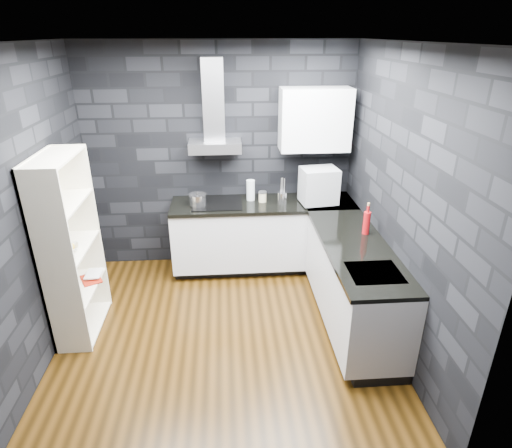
{
  "coord_description": "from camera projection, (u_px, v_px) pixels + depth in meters",
  "views": [
    {
      "loc": [
        0.05,
        -3.46,
        2.77
      ],
      "look_at": [
        0.35,
        0.45,
        1.0
      ],
      "focal_mm": 30.0,
      "sensor_mm": 36.0,
      "label": 1
    }
  ],
  "objects": [
    {
      "name": "storage_jar",
      "position": [
        263.0,
        197.0,
        5.12
      ],
      "size": [
        0.11,
        0.11,
        0.11
      ],
      "primitive_type": "cylinder",
      "rotation": [
        0.0,
        0.0,
        0.21
      ],
      "color": "beige",
      "rests_on": "counter_back_top"
    },
    {
      "name": "glass_vase",
      "position": [
        251.0,
        190.0,
        5.15
      ],
      "size": [
        0.12,
        0.12,
        0.25
      ],
      "primitive_type": "cylinder",
      "rotation": [
        0.0,
        0.0,
        -0.25
      ],
      "color": "white",
      "rests_on": "counter_back_top"
    },
    {
      "name": "book_second",
      "position": [
        84.0,
        266.0,
        4.34
      ],
      "size": [
        0.16,
        0.02,
        0.21
      ],
      "primitive_type": "imported",
      "rotation": [
        0.0,
        0.0,
        0.02
      ],
      "color": "#B2B2B2",
      "rests_on": "bookshelf"
    },
    {
      "name": "toekick_right",
      "position": [
        353.0,
        318.0,
        4.44
      ],
      "size": [
        0.5,
        1.78,
        0.1
      ],
      "primitive_type": "cube",
      "color": "black",
      "rests_on": "ground"
    },
    {
      "name": "counter_right_cab",
      "position": [
        353.0,
        283.0,
        4.26
      ],
      "size": [
        0.6,
        1.8,
        0.76
      ],
      "primitive_type": "cube",
      "color": "silver",
      "rests_on": "ground"
    },
    {
      "name": "wall_front",
      "position": [
        219.0,
        327.0,
        2.25
      ],
      "size": [
        3.2,
        0.05,
        2.7
      ],
      "primitive_type": "cube",
      "color": "black",
      "rests_on": "ground"
    },
    {
      "name": "wall_left",
      "position": [
        27.0,
        215.0,
        3.61
      ],
      "size": [
        0.05,
        3.2,
        2.7
      ],
      "primitive_type": "cube",
      "color": "black",
      "rests_on": "ground"
    },
    {
      "name": "counter_back_cab",
      "position": [
        263.0,
        234.0,
        5.3
      ],
      "size": [
        2.2,
        0.6,
        0.76
      ],
      "primitive_type": "cube",
      "color": "silver",
      "rests_on": "ground"
    },
    {
      "name": "cooktop",
      "position": [
        217.0,
        203.0,
        5.08
      ],
      "size": [
        0.58,
        0.5,
        0.01
      ],
      "primitive_type": "cube",
      "color": "black",
      "rests_on": "counter_back_top"
    },
    {
      "name": "ceiling",
      "position": [
        214.0,
        42.0,
        3.17
      ],
      "size": [
        3.2,
        3.2,
        0.0
      ],
      "primitive_type": "plane",
      "rotation": [
        3.14,
        0.0,
        0.0
      ],
      "color": "silver"
    },
    {
      "name": "upper_cabinet",
      "position": [
        315.0,
        119.0,
        4.89
      ],
      "size": [
        0.8,
        0.35,
        0.7
      ],
      "primitive_type": "cube",
      "color": "white",
      "rests_on": "wall_back"
    },
    {
      "name": "toekick_back",
      "position": [
        262.0,
        262.0,
        5.51
      ],
      "size": [
        2.18,
        0.5,
        0.1
      ],
      "primitive_type": "cube",
      "color": "black",
      "rests_on": "ground"
    },
    {
      "name": "wall_back",
      "position": [
        220.0,
        159.0,
        5.2
      ],
      "size": [
        3.2,
        0.05,
        2.7
      ],
      "primitive_type": "cube",
      "color": "black",
      "rests_on": "ground"
    },
    {
      "name": "bookshelf",
      "position": [
        71.0,
        249.0,
        4.03
      ],
      "size": [
        0.41,
        0.83,
        1.8
      ],
      "primitive_type": "cube",
      "rotation": [
        0.0,
        0.0,
        0.09
      ],
      "color": "#F0E9CD",
      "rests_on": "ground"
    },
    {
      "name": "red_bottle",
      "position": [
        366.0,
        223.0,
        4.28
      ],
      "size": [
        0.07,
        0.07,
        0.23
      ],
      "primitive_type": "cylinder",
      "rotation": [
        0.0,
        0.0,
        -0.02
      ],
      "color": "#A00D11",
      "rests_on": "counter_right_top"
    },
    {
      "name": "utensil_crock",
      "position": [
        282.0,
        198.0,
        5.06
      ],
      "size": [
        0.11,
        0.11,
        0.14
      ],
      "primitive_type": "cylinder",
      "rotation": [
        0.0,
        0.0,
        -0.04
      ],
      "color": "silver",
      "rests_on": "counter_back_top"
    },
    {
      "name": "counter_corner_top",
      "position": [
        329.0,
        202.0,
        5.19
      ],
      "size": [
        0.62,
        0.62,
        0.04
      ],
      "primitive_type": "cube",
      "color": "black",
      "rests_on": "counter_right_cab"
    },
    {
      "name": "counter_right_top",
      "position": [
        356.0,
        247.0,
        4.1
      ],
      "size": [
        0.62,
        1.8,
        0.04
      ],
      "primitive_type": "cube",
      "color": "black",
      "rests_on": "counter_right_cab"
    },
    {
      "name": "pot",
      "position": [
        198.0,
        200.0,
        5.0
      ],
      "size": [
        0.26,
        0.26,
        0.12
      ],
      "primitive_type": "cylinder",
      "rotation": [
        0.0,
        0.0,
        -0.39
      ],
      "color": "silver",
      "rests_on": "cooktop"
    },
    {
      "name": "book_red",
      "position": [
        80.0,
        273.0,
        4.27
      ],
      "size": [
        0.17,
        0.1,
        0.24
      ],
      "primitive_type": "imported",
      "rotation": [
        0.0,
        0.0,
        0.48
      ],
      "color": "maroon",
      "rests_on": "bookshelf"
    },
    {
      "name": "wall_right",
      "position": [
        401.0,
        205.0,
        3.84
      ],
      "size": [
        0.05,
        3.2,
        2.7
      ],
      "primitive_type": "cube",
      "color": "black",
      "rests_on": "ground"
    },
    {
      "name": "ground",
      "position": [
        225.0,
        334.0,
        4.28
      ],
      "size": [
        3.2,
        3.2,
        0.0
      ],
      "primitive_type": "plane",
      "color": "#3C240A"
    },
    {
      "name": "fruit_bowl",
      "position": [
        68.0,
        248.0,
        3.95
      ],
      "size": [
        0.25,
        0.25,
        0.05
      ],
      "primitive_type": "imported",
      "rotation": [
        0.0,
        0.0,
        0.27
      ],
      "color": "silver",
      "rests_on": "bookshelf"
    },
    {
      "name": "hood_chimney",
      "position": [
        213.0,
        100.0,
        4.79
      ],
      "size": [
        0.24,
        0.2,
        0.9
      ],
      "primitive_type": "cube",
      "color": "#B3B3B8",
      "rests_on": "hood_body"
    },
    {
      "name": "appliance_garage",
      "position": [
        319.0,
        186.0,
        5.0
      ],
      "size": [
        0.45,
        0.37,
        0.41
      ],
      "primitive_type": "cube",
      "rotation": [
        0.0,
        0.0,
        0.13
      ],
      "color": "#ABAFB3",
      "rests_on": "counter_back_top"
    },
    {
      "name": "sink_rim",
      "position": [
        375.0,
        273.0,
        3.64
      ],
      "size": [
        0.44,
        0.4,
        0.01
      ],
      "primitive_type": "cube",
      "color": "#B3B3B8",
      "rests_on": "counter_right_top"
    },
    {
      "name": "counter_back_top",
      "position": [
        263.0,
        204.0,
        5.12
      ],
      "size": [
        2.2,
        0.62,
        0.04
      ],
      "primitive_type": "cube",
      "color": "black",
      "rests_on": "counter_back_cab"
    },
    {
      "name": "hood_body",
      "position": [
        215.0,
        146.0,
        4.93
      ],
      "size": [
        0.6,
        0.34,
        0.12
      ],
      "primitive_type": "cube",
      "color": "#B3B3B8",
      "rests_on": "wall_back"
    }
  ]
}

